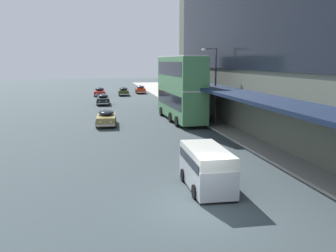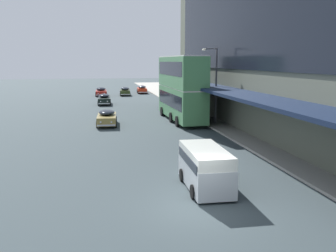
{
  "view_description": "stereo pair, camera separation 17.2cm",
  "coord_description": "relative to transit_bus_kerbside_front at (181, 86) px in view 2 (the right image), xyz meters",
  "views": [
    {
      "loc": [
        -4.2,
        -13.94,
        6.03
      ],
      "look_at": [
        1.05,
        12.95,
        1.26
      ],
      "focal_mm": 40.0,
      "sensor_mm": 36.0,
      "label": 1
    },
    {
      "loc": [
        -4.03,
        -13.97,
        6.03
      ],
      "look_at": [
        1.05,
        12.95,
        1.26
      ],
      "focal_mm": 40.0,
      "sensor_mm": 36.0,
      "label": 2
    }
  ],
  "objects": [
    {
      "name": "sedan_oncoming_front",
      "position": [
        -7.7,
        29.43,
        -2.78
      ],
      "size": [
        1.99,
        4.27,
        1.5
      ],
      "color": "#A32017",
      "rests_on": "ground"
    },
    {
      "name": "sedan_trailing_mid",
      "position": [
        -3.51,
        29.79,
        -2.78
      ],
      "size": [
        1.96,
        4.72,
        1.49
      ],
      "color": "#2C3817",
      "rests_on": "ground"
    },
    {
      "name": "sedan_lead_mid",
      "position": [
        -7.42,
        16.22,
        -2.78
      ],
      "size": [
        1.9,
        4.65,
        1.48
      ],
      "color": "black",
      "rests_on": "ground"
    },
    {
      "name": "ground",
      "position": [
        -4.3,
        -23.01,
        -3.52
      ],
      "size": [
        240.0,
        240.0,
        0.0
      ],
      "primitive_type": "plane",
      "color": "#364245"
    },
    {
      "name": "sedan_trailing_near",
      "position": [
        -7.53,
        -1.33,
        -2.79
      ],
      "size": [
        2.04,
        4.71,
        1.46
      ],
      "color": "olive",
      "rests_on": "ground"
    },
    {
      "name": "vw_van",
      "position": [
        -3.4,
        -20.3,
        -2.42
      ],
      "size": [
        1.98,
        4.59,
        1.96
      ],
      "color": "#B9BFC3",
      "rests_on": "ground"
    },
    {
      "name": "street_lamp",
      "position": [
        2.5,
        -3.13,
        0.76
      ],
      "size": [
        1.5,
        0.28,
        7.11
      ],
      "color": "#4C4C51",
      "rests_on": "sidewalk_kerb"
    },
    {
      "name": "transit_bus_kerbside_front",
      "position": [
        0.0,
        0.0,
        0.0
      ],
      "size": [
        2.91,
        11.12,
        6.55
      ],
      "color": "#4F8F57",
      "rests_on": "ground"
    },
    {
      "name": "sedan_lead_near",
      "position": [
        0.01,
        33.91,
        -2.78
      ],
      "size": [
        1.96,
        5.09,
        1.47
      ],
      "color": "#B22810",
      "rests_on": "ground"
    }
  ]
}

